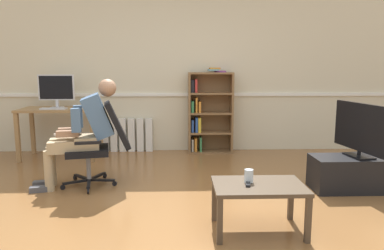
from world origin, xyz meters
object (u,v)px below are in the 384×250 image
Objects in this scene: radiator at (127,135)px; coffee_table at (259,191)px; keyboard at (54,109)px; person_seated at (84,130)px; computer_mouse at (79,108)px; drinking_glass at (249,176)px; tv_screen at (361,129)px; computer_desk at (60,116)px; imac_monitor at (56,89)px; bookshelf at (208,112)px; spare_remote at (248,183)px; office_chair at (101,141)px; tv_stand at (357,173)px.

radiator is 1.09× the size of coffee_table.
person_seated is at bearing -58.26° from keyboard.
computer_mouse is 3.17m from drinking_glass.
tv_screen reaches higher than coffee_table.
imac_monitor reaches higher than computer_desk.
bookshelf is 1.65× the size of radiator.
spare_remote is (2.35, -2.57, -0.22)m from computer_desk.
tv_stand is (2.89, -0.29, -0.33)m from office_chair.
computer_mouse is 0.94m from radiator.
spare_remote is (0.12, -2.87, -0.23)m from bookshelf.
computer_desk is 1.29× the size of tv_screen.
radiator is at bearing 39.55° from computer_mouse.
tv_screen reaches higher than tv_stand.
radiator is 3.29m from spare_remote.
bookshelf is at bearing 92.68° from drinking_glass.
person_seated is at bearing -90.00° from office_chair.
imac_monitor is at bearing -162.49° from radiator.
computer_mouse is at bearing -27.88° from imac_monitor.
radiator is 0.81× the size of tv_stand.
tv_stand is at bearing 73.76° from person_seated.
computer_mouse is 0.07× the size of bookshelf.
computer_desk is 2.25m from bookshelf.
coffee_table is at bearing 39.13° from office_chair.
tv_screen is 1.75m from spare_remote.
computer_desk is 1.52× the size of coffee_table.
imac_monitor is at bearing 94.59° from keyboard.
office_chair is at bearing -29.45° from spare_remote.
office_chair reaches higher than drinking_glass.
keyboard is 3.65× the size of computer_mouse.
coffee_table is (2.12, -2.45, -0.42)m from computer_mouse.
imac_monitor is 3.63m from spare_remote.
tv_stand is (3.81, -1.44, -0.58)m from keyboard.
office_chair is (0.92, -1.16, -0.24)m from keyboard.
coffee_table is 6.81× the size of drinking_glass.
imac_monitor is 0.71× the size of coffee_table.
drinking_glass is at bearing -46.92° from imac_monitor.
office_chair is at bearing -51.41° from keyboard.
imac_monitor reaches higher than drinking_glass.
person_seated is at bearing 175.38° from tv_stand.
bookshelf is at bearing 125.08° from person_seated.
coffee_table is (2.44, -2.57, -0.29)m from computer_desk.
computer_desk reaches higher than radiator.
office_chair is at bearing -55.61° from imac_monitor.
office_chair is 0.23m from person_seated.
computer_mouse is (0.37, -0.20, -0.27)m from imac_monitor.
spare_remote is (1.47, -1.27, -0.11)m from office_chair.
computer_mouse is at bearing 157.05° from tv_stand.
person_seated is 1.64× the size of coffee_table.
office_chair is (0.94, -1.37, -0.52)m from imac_monitor.
tv_screen is (3.46, -1.46, -0.08)m from computer_mouse.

